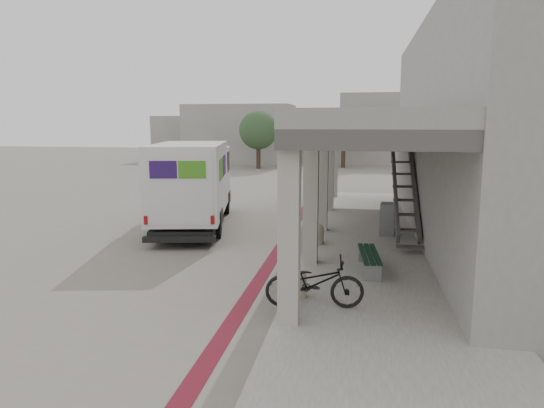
% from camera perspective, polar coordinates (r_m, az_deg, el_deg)
% --- Properties ---
extents(ground, '(120.00, 120.00, 0.00)m').
position_cam_1_polar(ground, '(12.97, -5.08, -7.47)').
color(ground, slate).
rests_on(ground, ground).
extents(bike_lane_stripe, '(0.35, 40.00, 0.01)m').
position_cam_1_polar(bike_lane_stripe, '(14.65, 0.77, -5.43)').
color(bike_lane_stripe, maroon).
rests_on(bike_lane_stripe, ground).
extents(sidewalk, '(4.40, 28.00, 0.12)m').
position_cam_1_polar(sidewalk, '(12.55, 13.01, -7.98)').
color(sidewalk, gray).
rests_on(sidewalk, ground).
extents(transit_building, '(7.60, 17.00, 7.00)m').
position_cam_1_polar(transit_building, '(16.85, 22.44, 7.51)').
color(transit_building, gray).
rests_on(transit_building, ground).
extents(distant_backdrop, '(28.00, 10.00, 6.50)m').
position_cam_1_polar(distant_backdrop, '(48.26, 2.84, 8.20)').
color(distant_backdrop, gray).
rests_on(distant_backdrop, ground).
extents(tree_left, '(3.20, 3.20, 4.80)m').
position_cam_1_polar(tree_left, '(40.82, -1.62, 8.65)').
color(tree_left, '#38281C').
rests_on(tree_left, ground).
extents(tree_mid, '(3.20, 3.20, 4.80)m').
position_cam_1_polar(tree_mid, '(41.99, 8.45, 8.57)').
color(tree_mid, '#38281C').
rests_on(tree_mid, ground).
extents(tree_right, '(3.20, 3.20, 4.80)m').
position_cam_1_polar(tree_right, '(41.52, 19.62, 8.12)').
color(tree_right, '#38281C').
rests_on(tree_right, ground).
extents(fedex_truck, '(3.57, 7.52, 3.09)m').
position_cam_1_polar(fedex_truck, '(18.00, -9.22, 2.56)').
color(fedex_truck, black).
rests_on(fedex_truck, ground).
extents(bench, '(0.57, 1.97, 0.46)m').
position_cam_1_polar(bench, '(12.42, 11.38, -6.24)').
color(bench, gray).
rests_on(bench, sidewalk).
extents(bollard_near, '(0.37, 0.37, 0.56)m').
position_cam_1_polar(bollard_near, '(10.46, 3.07, -9.34)').
color(bollard_near, tan).
rests_on(bollard_near, sidewalk).
extents(bollard_far, '(0.43, 0.43, 0.65)m').
position_cam_1_polar(bollard_far, '(14.93, 5.29, -3.45)').
color(bollard_far, tan).
rests_on(bollard_far, sidewalk).
extents(utility_cabinet, '(0.54, 0.68, 1.05)m').
position_cam_1_polar(utility_cabinet, '(16.52, 13.43, -1.70)').
color(utility_cabinet, slate).
rests_on(utility_cabinet, sidewalk).
extents(bicycle_black, '(2.04, 0.94, 1.03)m').
position_cam_1_polar(bicycle_black, '(9.82, 5.02, -9.18)').
color(bicycle_black, black).
rests_on(bicycle_black, sidewalk).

